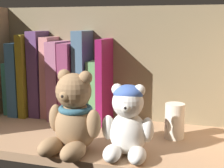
# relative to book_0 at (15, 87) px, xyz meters

# --- Properties ---
(shelf_board) EXTENTS (0.69, 0.31, 0.02)m
(shelf_board) POSITION_rel_book_0_xyz_m (0.32, -0.13, -0.09)
(shelf_board) COLOR #A87F5B
(shelf_board) RESTS_ON ground
(shelf_back_panel) EXTENTS (0.71, 0.01, 0.33)m
(shelf_back_panel) POSITION_rel_book_0_xyz_m (0.32, 0.03, 0.07)
(shelf_back_panel) COLOR #796A4C
(shelf_back_panel) RESTS_ON ground
(book_0) EXTENTS (0.02, 0.10, 0.15)m
(book_0) POSITION_rel_book_0_xyz_m (0.00, 0.00, 0.00)
(book_0) COLOR teal
(book_0) RESTS_ON shelf_board
(book_1) EXTENTS (0.03, 0.13, 0.21)m
(book_1) POSITION_rel_book_0_xyz_m (0.03, 0.00, 0.03)
(book_1) COLOR teal
(book_1) RESTS_ON shelf_board
(book_2) EXTENTS (0.02, 0.13, 0.23)m
(book_2) POSITION_rel_book_0_xyz_m (0.06, 0.00, 0.04)
(book_2) COLOR olive
(book_2) RESTS_ON shelf_board
(book_3) EXTENTS (0.03, 0.10, 0.24)m
(book_3) POSITION_rel_book_0_xyz_m (0.09, 0.00, 0.05)
(book_3) COLOR #5B3A6B
(book_3) RESTS_ON shelf_board
(book_4) EXTENTS (0.03, 0.10, 0.23)m
(book_4) POSITION_rel_book_0_xyz_m (0.13, 0.00, 0.04)
(book_4) COLOR tan
(book_4) RESTS_ON shelf_board
(book_5) EXTENTS (0.03, 0.14, 0.22)m
(book_5) POSITION_rel_book_0_xyz_m (0.16, 0.00, 0.03)
(book_5) COLOR #A15E7E
(book_5) RESTS_ON shelf_board
(book_6) EXTENTS (0.03, 0.15, 0.21)m
(book_6) POSITION_rel_book_0_xyz_m (0.20, 0.00, 0.03)
(book_6) COLOR #893A60
(book_6) RESTS_ON shelf_board
(book_7) EXTENTS (0.03, 0.12, 0.25)m
(book_7) POSITION_rel_book_0_xyz_m (0.23, 0.00, 0.05)
(book_7) COLOR #476581
(book_7) RESTS_ON shelf_board
(book_8) EXTENTS (0.03, 0.10, 0.17)m
(book_8) POSITION_rel_book_0_xyz_m (0.27, 0.00, 0.01)
(book_8) COLOR #5B9A5A
(book_8) RESTS_ON shelf_board
(book_9) EXTENTS (0.02, 0.15, 0.23)m
(book_9) POSITION_rel_book_0_xyz_m (0.30, 0.00, 0.04)
(book_9) COLOR #85164B
(book_9) RESTS_ON shelf_board
(teddy_bear_larger) EXTENTS (0.13, 0.13, 0.17)m
(teddy_bear_larger) POSITION_rel_book_0_xyz_m (0.30, -0.24, -0.00)
(teddy_bear_larger) COLOR #93704C
(teddy_bear_larger) RESTS_ON shelf_board
(teddy_bear_smaller) EXTENTS (0.11, 0.11, 0.15)m
(teddy_bear_smaller) POSITION_rel_book_0_xyz_m (0.41, -0.22, -0.01)
(teddy_bear_smaller) COLOR white
(teddy_bear_smaller) RESTS_ON shelf_board
(pillar_candle) EXTENTS (0.05, 0.05, 0.08)m
(pillar_candle) POSITION_rel_book_0_xyz_m (0.49, -0.09, -0.03)
(pillar_candle) COLOR silver
(pillar_candle) RESTS_ON shelf_board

